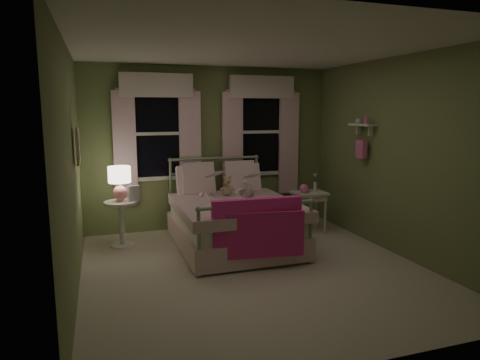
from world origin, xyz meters
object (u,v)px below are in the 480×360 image
object	(u,v)px
bed	(232,219)
child_left	(205,178)
teddy_bear	(227,188)
nightstand_left	(121,217)
nightstand_right	(310,198)
table_lamp	(120,180)
child_right	(242,174)

from	to	relation	value
bed	child_left	world-z (taller)	child_left
teddy_bear	nightstand_left	distance (m)	1.55
bed	nightstand_right	distance (m)	1.38
teddy_bear	nightstand_right	distance (m)	1.37
teddy_bear	table_lamp	bearing A→B (deg)	172.65
table_lamp	nightstand_right	world-z (taller)	table_lamp
child_left	teddy_bear	bearing A→B (deg)	153.07
teddy_bear	nightstand_right	size ratio (longest dim) A/B	0.46
child_right	nightstand_right	size ratio (longest dim) A/B	1.21
bed	child_right	world-z (taller)	child_right
nightstand_left	nightstand_right	bearing A→B (deg)	-4.03
bed	nightstand_left	distance (m)	1.56
teddy_bear	child_left	bearing A→B (deg)	150.50
child_right	teddy_bear	size ratio (longest dim) A/B	2.63
child_left	teddy_bear	size ratio (longest dim) A/B	2.39
child_right	nightstand_left	bearing A→B (deg)	3.66
child_right	table_lamp	bearing A→B (deg)	3.66
bed	child_right	size ratio (longest dim) A/B	2.63
table_lamp	child_left	bearing A→B (deg)	-1.61
child_left	child_right	bearing A→B (deg)	-177.43
bed	nightstand_left	world-z (taller)	bed
child_right	nightstand_left	xyz separation A→B (m)	(-1.77, 0.03, -0.54)
child_right	teddy_bear	world-z (taller)	child_right
child_right	nightstand_left	size ratio (longest dim) A/B	1.19
child_right	teddy_bear	bearing A→B (deg)	34.26
child_right	table_lamp	world-z (taller)	child_right
bed	child_right	bearing A→B (deg)	56.40
child_left	nightstand_right	size ratio (longest dim) A/B	1.10
bed	table_lamp	world-z (taller)	bed
table_lamp	nightstand_right	bearing A→B (deg)	-4.03
child_left	nightstand_right	world-z (taller)	child_left
teddy_bear	nightstand_right	bearing A→B (deg)	-0.31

